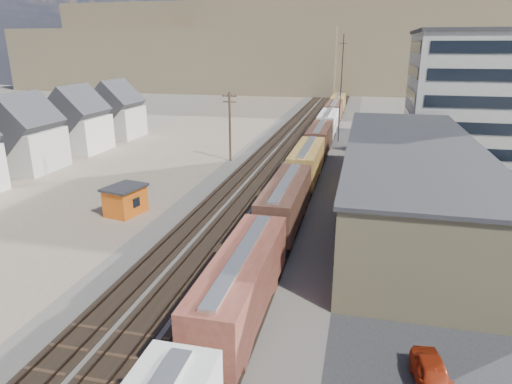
% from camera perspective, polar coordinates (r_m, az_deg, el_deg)
% --- Properties ---
extents(ground, '(300.00, 300.00, 0.00)m').
position_cam_1_polar(ground, '(28.07, -11.13, -17.80)').
color(ground, '#6B6356').
rests_on(ground, ground).
extents(ballast_bed, '(18.00, 200.00, 0.06)m').
position_cam_1_polar(ballast_bed, '(73.08, 5.01, 5.00)').
color(ballast_bed, '#4C4742').
rests_on(ballast_bed, ground).
extents(dirt_yard, '(24.00, 180.00, 0.03)m').
position_cam_1_polar(dirt_yard, '(69.55, -12.83, 3.94)').
color(dirt_yard, '#766351').
rests_on(dirt_yard, ground).
extents(asphalt_lot, '(26.00, 120.00, 0.04)m').
position_cam_1_polar(asphalt_lot, '(59.05, 24.31, 0.32)').
color(asphalt_lot, '#232326').
rests_on(asphalt_lot, ground).
extents(rail_tracks, '(11.40, 200.00, 0.24)m').
position_cam_1_polar(rail_tracks, '(73.14, 4.58, 5.09)').
color(rail_tracks, black).
rests_on(rail_tracks, ground).
extents(freight_train, '(3.00, 119.74, 4.46)m').
position_cam_1_polar(freight_train, '(62.98, 7.24, 5.42)').
color(freight_train, black).
rests_on(freight_train, ground).
extents(warehouse, '(12.40, 40.40, 7.25)m').
position_cam_1_polar(warehouse, '(47.48, 18.65, 1.57)').
color(warehouse, tan).
rests_on(warehouse, ground).
extents(office_tower, '(22.60, 18.60, 18.45)m').
position_cam_1_polar(office_tower, '(77.87, 26.98, 10.85)').
color(office_tower, '#9E998E').
rests_on(office_tower, ground).
extents(utility_pole_north, '(2.20, 0.32, 10.00)m').
position_cam_1_polar(utility_pole_north, '(66.17, -3.29, 8.34)').
color(utility_pole_north, '#382619').
rests_on(utility_pole_north, ground).
extents(radio_mast, '(1.20, 0.16, 18.00)m').
position_cam_1_polar(radio_mast, '(80.96, 10.57, 12.54)').
color(radio_mast, black).
rests_on(radio_mast, ground).
extents(hills_north, '(265.00, 80.00, 32.00)m').
position_cam_1_polar(hills_north, '(188.74, 10.75, 16.92)').
color(hills_north, brown).
rests_on(hills_north, ground).
extents(maintenance_shed, '(3.89, 4.58, 2.93)m').
position_cam_1_polar(maintenance_shed, '(47.35, -16.02, -0.96)').
color(maintenance_shed, orange).
rests_on(maintenance_shed, ground).
extents(parked_car_red, '(2.19, 4.35, 1.42)m').
position_cam_1_polar(parked_car_red, '(25.60, 21.26, -20.81)').
color(parked_car_red, '#9C280E').
rests_on(parked_car_red, ground).
extents(parked_car_blue, '(4.06, 5.53, 1.40)m').
position_cam_1_polar(parked_car_blue, '(78.65, 20.38, 5.37)').
color(parked_car_blue, navy).
rests_on(parked_car_blue, ground).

